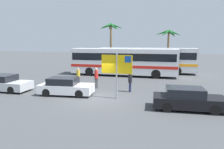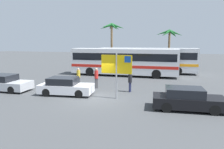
{
  "view_description": "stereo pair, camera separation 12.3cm",
  "coord_description": "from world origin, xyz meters",
  "views": [
    {
      "loc": [
        4.77,
        -13.64,
        4.03
      ],
      "look_at": [
        0.43,
        3.13,
        1.3
      ],
      "focal_mm": 33.89,
      "sensor_mm": 36.0,
      "label": 1
    },
    {
      "loc": [
        4.89,
        -13.61,
        4.03
      ],
      "look_at": [
        0.43,
        3.13,
        1.3
      ],
      "focal_mm": 33.89,
      "sensor_mm": 36.0,
      "label": 2
    }
  ],
  "objects": [
    {
      "name": "car_white",
      "position": [
        -2.58,
        0.64,
        0.63
      ],
      "size": [
        4.17,
        2.08,
        1.32
      ],
      "rotation": [
        0.0,
        0.0,
        0.1
      ],
      "color": "silver",
      "rests_on": "ground"
    },
    {
      "name": "pedestrian_near_sign",
      "position": [
        2.02,
        2.79,
        0.95
      ],
      "size": [
        0.32,
        0.32,
        1.62
      ],
      "rotation": [
        0.0,
        0.0,
        6.09
      ],
      "color": "#1E2347",
      "rests_on": "ground"
    },
    {
      "name": "car_black",
      "position": [
        6.08,
        -0.75,
        0.63
      ],
      "size": [
        4.23,
        1.95,
        1.32
      ],
      "rotation": [
        0.0,
        0.0,
        0.06
      ],
      "color": "black",
      "rests_on": "ground"
    },
    {
      "name": "car_silver",
      "position": [
        -8.23,
        0.58,
        0.64
      ],
      "size": [
        4.56,
        1.9,
        1.32
      ],
      "rotation": [
        0.0,
        0.0,
        0.02
      ],
      "color": "#B7BABF",
      "rests_on": "ground"
    },
    {
      "name": "pedestrian_crossing_lot",
      "position": [
        -2.92,
        3.86,
        0.96
      ],
      "size": [
        0.32,
        0.32,
        1.64
      ],
      "rotation": [
        0.0,
        0.0,
        4.95
      ],
      "color": "#4C4C51",
      "rests_on": "ground"
    },
    {
      "name": "ferry_sign",
      "position": [
        1.48,
        0.56,
        2.33
      ],
      "size": [
        2.2,
        0.14,
        3.2
      ],
      "rotation": [
        0.0,
        0.0,
        -0.04
      ],
      "color": "gray",
      "rests_on": "ground"
    },
    {
      "name": "bus_rear_coach",
      "position": [
        2.23,
        13.78,
        1.78
      ],
      "size": [
        12.37,
        2.48,
        3.17
      ],
      "color": "silver",
      "rests_on": "ground"
    },
    {
      "name": "palm_tree_seaside",
      "position": [
        -3.43,
        17.53,
        5.51
      ],
      "size": [
        3.9,
        3.64,
        6.72
      ],
      "color": "brown",
      "rests_on": "ground"
    },
    {
      "name": "ground",
      "position": [
        0.0,
        0.0,
        0.0
      ],
      "size": [
        120.0,
        120.0,
        0.0
      ],
      "primitive_type": "plane",
      "color": "#424447"
    },
    {
      "name": "bus_front_coach",
      "position": [
        -0.12,
        10.61,
        1.78
      ],
      "size": [
        12.37,
        2.48,
        3.17
      ],
      "color": "white",
      "rests_on": "ground"
    },
    {
      "name": "palm_tree_inland",
      "position": [
        4.94,
        20.13,
        4.75
      ],
      "size": [
        4.06,
        3.62,
        5.8
      ],
      "color": "brown",
      "rests_on": "ground"
    },
    {
      "name": "pedestrian_by_bus",
      "position": [
        -1.03,
        3.36,
        1.05
      ],
      "size": [
        0.32,
        0.32,
        1.77
      ],
      "rotation": [
        0.0,
        0.0,
        2.56
      ],
      "color": "#4C4C51",
      "rests_on": "ground"
    }
  ]
}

